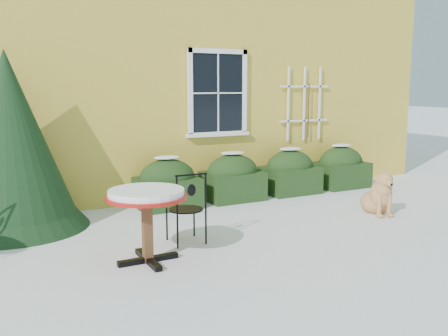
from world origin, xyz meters
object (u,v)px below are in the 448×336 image
bistro_table (147,202)px  dog (379,196)px  patio_chair_near (187,208)px  evergreen_shrub (11,158)px

bistro_table → dog: bistro_table is taller
patio_chair_near → dog: 3.43m
patio_chair_near → dog: bearing=-179.7°
evergreen_shrub → bistro_table: 2.68m
evergreen_shrub → patio_chair_near: size_ratio=2.70×
evergreen_shrub → patio_chair_near: bearing=-43.3°
bistro_table → patio_chair_near: patio_chair_near is taller
bistro_table → patio_chair_near: 0.90m
evergreen_shrub → dog: bearing=-19.7°
bistro_table → evergreen_shrub: bearing=118.4°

